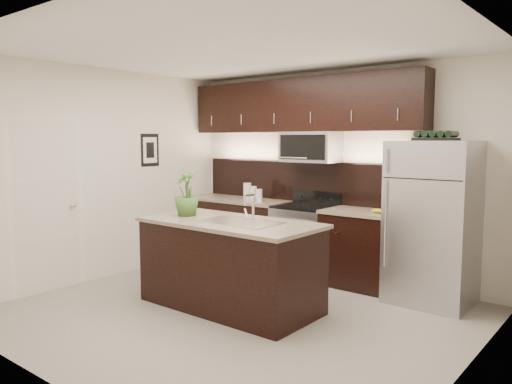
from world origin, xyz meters
The scene contains 12 objects.
ground centered at (0.00, 0.00, 0.00)m, with size 4.50×4.50×0.00m, color gray.
room_walls centered at (-0.11, -0.04, 1.70)m, with size 4.52×4.02×2.71m.
counter_run centered at (-0.46, 1.69, 0.47)m, with size 3.51×0.65×0.94m.
upper_fixtures centered at (-0.43, 1.84, 2.14)m, with size 3.49×0.40×1.66m.
island centered at (-0.17, 0.11, 0.47)m, with size 1.96×0.96×0.94m.
sink_faucet centered at (-0.02, 0.12, 0.96)m, with size 0.84×0.50×0.28m.
refrigerator centered at (1.45, 1.63, 0.89)m, with size 0.86×0.78×1.79m, color #B2B2B7.
wine_rack centered at (1.45, 1.63, 1.83)m, with size 0.44×0.27×0.10m.
plant centered at (-0.79, 0.08, 1.20)m, with size 0.29×0.29×0.52m, color #3E6127.
canisters centered at (-1.11, 1.62, 1.05)m, with size 0.36×0.16×0.24m.
french_press centered at (0.95, 1.64, 1.06)m, with size 0.11×0.11×0.32m.
bananas centered at (0.78, 1.61, 0.97)m, with size 0.18×0.14×0.05m, color gold.
Camera 1 is at (3.31, -3.79, 1.80)m, focal length 35.00 mm.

